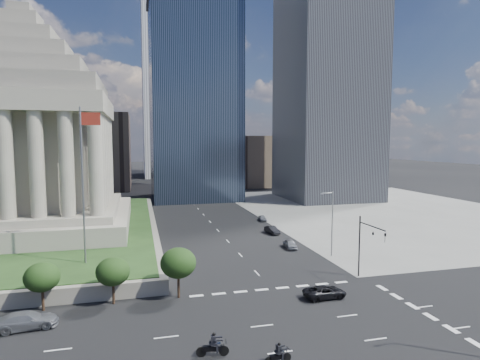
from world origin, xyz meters
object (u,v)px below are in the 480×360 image
object	(u,v)px
street_lamp_north	(331,220)
motorcycle_lead	(278,353)
suv_grey	(27,320)
pickup_truck	(325,292)
war_memorial	(26,120)
parked_sedan_near	(290,244)
motorcycle_trail	(213,344)
flagpole	(84,177)
parked_sedan_far	(262,218)
parked_sedan_mid	(272,230)
traffic_signal_ne	(367,240)

from	to	relation	value
street_lamp_north	motorcycle_lead	size ratio (longest dim) A/B	4.36
suv_grey	pickup_truck	bearing A→B (deg)	-96.03
war_memorial	parked_sedan_near	distance (m)	50.71
street_lamp_north	pickup_truck	world-z (taller)	street_lamp_north
suv_grey	motorcycle_trail	bearing A→B (deg)	-125.60
parked_sedan_near	motorcycle_trail	distance (m)	35.32
flagpole	motorcycle_lead	distance (m)	33.08
motorcycle_lead	pickup_truck	bearing A→B (deg)	43.48
street_lamp_north	suv_grey	distance (m)	42.00
pickup_truck	motorcycle_lead	xyz separation A→B (m)	(-9.67, -11.41, 0.18)
parked_sedan_near	motorcycle_trail	xyz separation A→B (m)	(-18.55, -30.06, 0.32)
flagpole	pickup_truck	distance (m)	32.72
war_memorial	parked_sedan_far	world-z (taller)	war_memorial
parked_sedan_mid	parked_sedan_far	distance (m)	12.60
flagpole	street_lamp_north	size ratio (longest dim) A/B	2.00
traffic_signal_ne	motorcycle_trail	world-z (taller)	traffic_signal_ne
parked_sedan_far	motorcycle_trail	xyz separation A→B (m)	(-21.05, -53.32, 0.40)
flagpole	suv_grey	xyz separation A→B (m)	(-3.74, -14.08, -12.31)
flagpole	motorcycle_lead	size ratio (longest dim) A/B	8.72
motorcycle_trail	street_lamp_north	bearing A→B (deg)	54.66
street_lamp_north	parked_sedan_far	world-z (taller)	street_lamp_north
flagpole	traffic_signal_ne	bearing A→B (deg)	-16.71
flagpole	parked_sedan_near	size ratio (longest dim) A/B	4.89
traffic_signal_ne	flagpole	bearing A→B (deg)	163.29
parked_sedan_near	traffic_signal_ne	bearing A→B (deg)	-73.00
parked_sedan_far	motorcycle_trail	size ratio (longest dim) A/B	1.32
parked_sedan_far	motorcycle_lead	bearing A→B (deg)	-101.41
parked_sedan_far	flagpole	bearing A→B (deg)	-133.05
war_memorial	parked_sedan_near	size ratio (longest dim) A/B	9.53
pickup_truck	traffic_signal_ne	bearing A→B (deg)	-65.51
war_memorial	parked_sedan_far	bearing A→B (deg)	7.66
flagpole	traffic_signal_ne	size ratio (longest dim) A/B	2.50
motorcycle_lead	parked_sedan_near	bearing A→B (deg)	60.80
war_memorial	traffic_signal_ne	size ratio (longest dim) A/B	4.88
war_memorial	street_lamp_north	distance (m)	54.92
war_memorial	motorcycle_trail	bearing A→B (deg)	-62.61
traffic_signal_ne	street_lamp_north	xyz separation A→B (m)	(0.83, 11.30, 0.41)
flagpole	parked_sedan_mid	size ratio (longest dim) A/B	4.73
flagpole	pickup_truck	xyz separation A→B (m)	(26.77, -14.12, -12.44)
pickup_truck	parked_sedan_mid	world-z (taller)	parked_sedan_mid
pickup_truck	parked_sedan_near	xyz separation A→B (m)	(4.06, 20.98, 0.02)
flagpole	parked_sedan_mid	bearing A→B (deg)	29.41
war_memorial	parked_sedan_near	bearing A→B (deg)	-21.73
pickup_truck	motorcycle_lead	bearing A→B (deg)	137.44
flagpole	street_lamp_north	distance (m)	35.95
pickup_truck	motorcycle_lead	size ratio (longest dim) A/B	2.13
suv_grey	parked_sedan_far	distance (m)	57.69
traffic_signal_ne	suv_grey	distance (m)	38.52
parked_sedan_near	parked_sedan_far	size ratio (longest dim) A/B	1.14
motorcycle_trail	motorcycle_lead	bearing A→B (deg)	-17.71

